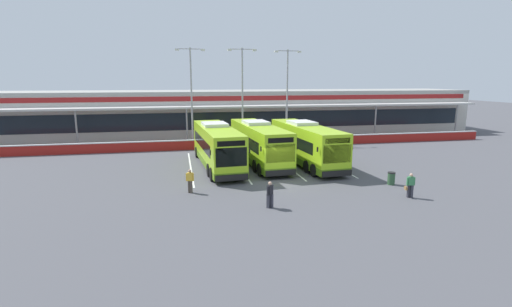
{
  "coord_description": "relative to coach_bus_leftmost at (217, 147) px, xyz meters",
  "views": [
    {
      "loc": [
        -7.2,
        -26.49,
        7.55
      ],
      "look_at": [
        -1.08,
        3.0,
        1.6
      ],
      "focal_mm": 26.38,
      "sensor_mm": 36.0,
      "label": 1
    }
  ],
  "objects": [
    {
      "name": "ground_plane",
      "position": [
        3.99,
        -5.78,
        -1.79
      ],
      "size": [
        200.0,
        200.0,
        0.0
      ],
      "primitive_type": "plane",
      "color": "#4C4C51"
    },
    {
      "name": "terminal_building",
      "position": [
        3.99,
        21.13,
        1.23
      ],
      "size": [
        70.0,
        13.0,
        6.0
      ],
      "color": "beige",
      "rests_on": "ground"
    },
    {
      "name": "red_barrier_wall",
      "position": [
        3.99,
        8.72,
        -1.23
      ],
      "size": [
        60.0,
        0.4,
        1.1
      ],
      "color": "maroon",
      "rests_on": "ground"
    },
    {
      "name": "coach_bus_leftmost",
      "position": [
        0.0,
        0.0,
        0.0
      ],
      "size": [
        3.6,
        12.3,
        3.78
      ],
      "color": "#9ED11E",
      "rests_on": "ground"
    },
    {
      "name": "coach_bus_left_centre",
      "position": [
        3.87,
        0.68,
        0.0
      ],
      "size": [
        3.6,
        12.3,
        3.78
      ],
      "color": "#9ED11E",
      "rests_on": "ground"
    },
    {
      "name": "coach_bus_centre",
      "position": [
        7.98,
        -0.38,
        0.0
      ],
      "size": [
        3.6,
        12.3,
        3.78
      ],
      "color": "#9ED11E",
      "rests_on": "ground"
    },
    {
      "name": "bay_stripe_far_west",
      "position": [
        -2.31,
        0.22,
        -1.78
      ],
      "size": [
        0.14,
        13.0,
        0.01
      ],
      "primitive_type": "cube",
      "color": "silver",
      "rests_on": "ground"
    },
    {
      "name": "bay_stripe_west",
      "position": [
        1.89,
        0.22,
        -1.78
      ],
      "size": [
        0.14,
        13.0,
        0.01
      ],
      "primitive_type": "cube",
      "color": "silver",
      "rests_on": "ground"
    },
    {
      "name": "bay_stripe_mid_west",
      "position": [
        6.09,
        0.22,
        -1.78
      ],
      "size": [
        0.14,
        13.0,
        0.01
      ],
      "primitive_type": "cube",
      "color": "silver",
      "rests_on": "ground"
    },
    {
      "name": "bay_stripe_centre",
      "position": [
        10.29,
        0.22,
        -1.78
      ],
      "size": [
        0.14,
        13.0,
        0.01
      ],
      "primitive_type": "cube",
      "color": "silver",
      "rests_on": "ground"
    },
    {
      "name": "pedestrian_with_handbag",
      "position": [
        11.32,
        -11.36,
        -0.93
      ],
      "size": [
        0.63,
        0.38,
        1.62
      ],
      "color": "#33333D",
      "rests_on": "ground"
    },
    {
      "name": "pedestrian_in_dark_coat",
      "position": [
        -2.6,
        -7.38,
        -0.91
      ],
      "size": [
        0.54,
        0.35,
        1.62
      ],
      "color": "#4C4238",
      "rests_on": "ground"
    },
    {
      "name": "pedestrian_child",
      "position": [
        1.96,
        -11.44,
        -0.91
      ],
      "size": [
        0.47,
        0.42,
        1.62
      ],
      "color": "#33333D",
      "rests_on": "ground"
    },
    {
      "name": "lamp_post_west",
      "position": [
        -1.64,
        11.07,
        4.5
      ],
      "size": [
        3.24,
        0.28,
        11.0
      ],
      "color": "#9E9EA3",
      "rests_on": "ground"
    },
    {
      "name": "lamp_post_centre",
      "position": [
        4.03,
        10.26,
        4.5
      ],
      "size": [
        3.24,
        0.28,
        11.0
      ],
      "color": "#9E9EA3",
      "rests_on": "ground"
    },
    {
      "name": "lamp_post_east",
      "position": [
        9.71,
        11.62,
        4.5
      ],
      "size": [
        3.24,
        0.28,
        11.0
      ],
      "color": "#9E9EA3",
      "rests_on": "ground"
    },
    {
      "name": "litter_bin",
      "position": [
        11.83,
        -8.32,
        -1.32
      ],
      "size": [
        0.54,
        0.54,
        0.93
      ],
      "color": "#2D5133",
      "rests_on": "ground"
    }
  ]
}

